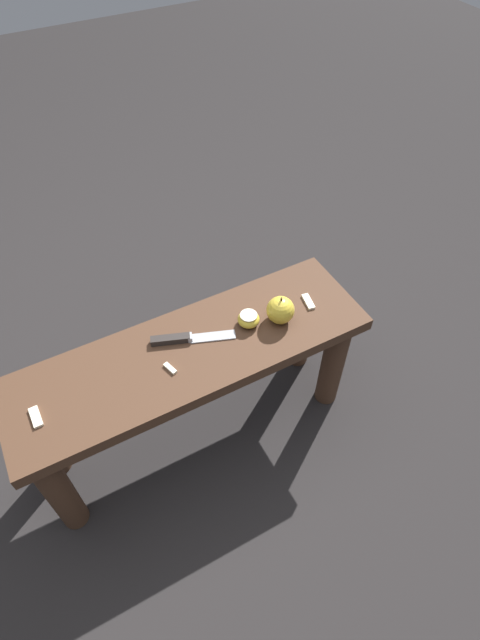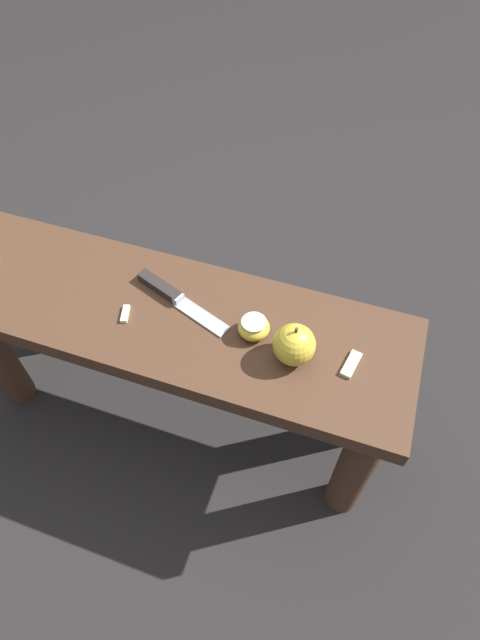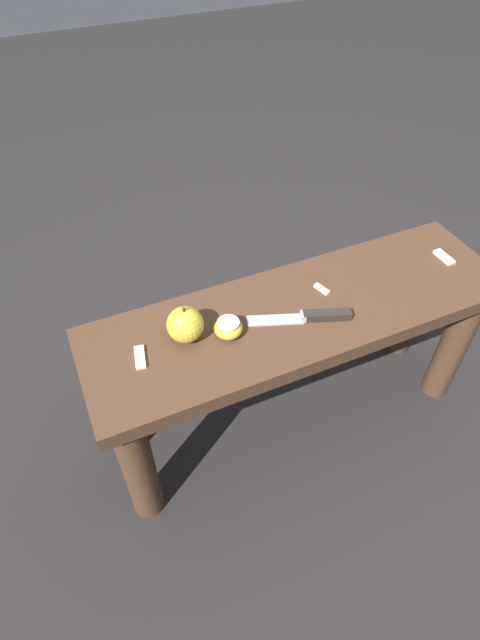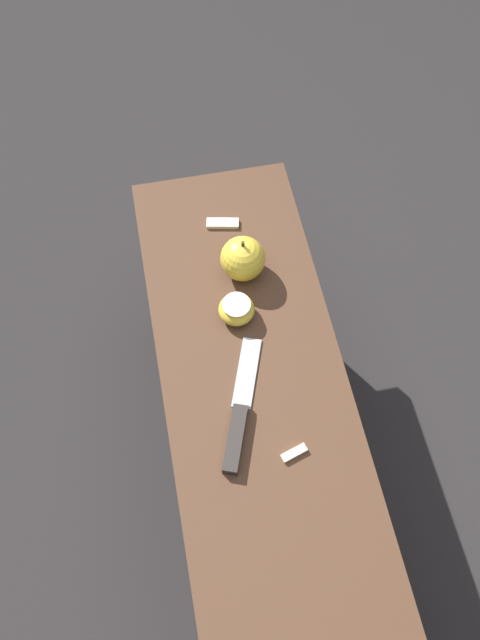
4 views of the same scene
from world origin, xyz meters
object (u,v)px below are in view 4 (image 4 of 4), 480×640
(knife, at_px, (238,421))
(wooden_bench, at_px, (260,436))
(apple_whole, at_px, (243,259))
(apple_cut, at_px, (236,309))

(knife, bearing_deg, wooden_bench, -60.65)
(knife, bearing_deg, apple_whole, 7.66)
(knife, distance_m, apple_cut, 0.20)
(wooden_bench, distance_m, apple_cut, 0.23)
(wooden_bench, xyz_separation_m, knife, (0.01, -0.04, 0.12))
(wooden_bench, height_order, knife, knife)
(knife, distance_m, apple_whole, 0.29)
(knife, relative_size, apple_cut, 3.67)
(knife, height_order, apple_whole, apple_whole)
(apple_whole, xyz_separation_m, apple_cut, (0.09, -0.03, -0.02))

